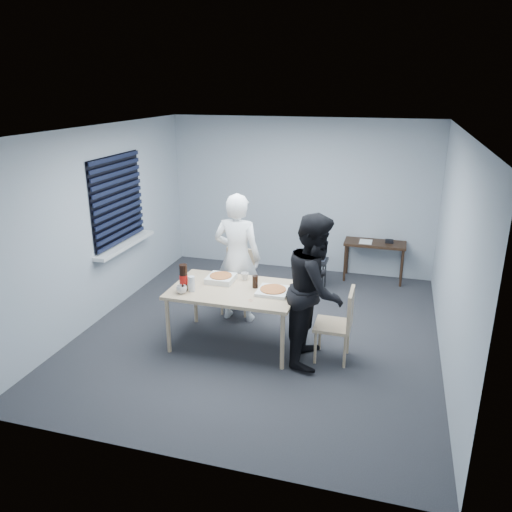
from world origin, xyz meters
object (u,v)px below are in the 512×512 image
(dining_table, at_px, (234,293))
(side_table, at_px, (375,247))
(person_black, at_px, (315,289))
(mug_a, at_px, (182,289))
(mug_b, at_px, (245,276))
(chair_right, at_px, (341,320))
(person_white, at_px, (237,258))
(soda_bottle, at_px, (184,278))
(backpack, at_px, (316,248))
(chair_far, at_px, (239,276))
(stool, at_px, (316,266))

(dining_table, xyz_separation_m, side_table, (1.53, 2.69, -0.11))
(dining_table, xyz_separation_m, person_black, (1.00, -0.08, 0.20))
(mug_a, relative_size, mug_b, 1.23)
(mug_b, bearing_deg, chair_right, -15.26)
(person_white, height_order, soda_bottle, person_white)
(backpack, bearing_deg, dining_table, -130.62)
(chair_far, relative_size, backpack, 2.18)
(side_table, height_order, mug_a, mug_a)
(stool, bearing_deg, backpack, -90.00)
(stool, relative_size, mug_b, 4.98)
(mug_a, bearing_deg, person_black, 8.42)
(person_black, relative_size, mug_b, 17.70)
(chair_right, height_order, person_black, person_black)
(dining_table, xyz_separation_m, chair_right, (1.30, -0.03, -0.17))
(chair_right, height_order, mug_a, chair_right)
(dining_table, height_order, chair_right, chair_right)
(mug_a, bearing_deg, mug_b, 46.50)
(soda_bottle, bearing_deg, stool, 60.90)
(chair_right, bearing_deg, person_black, -171.47)
(dining_table, bearing_deg, backpack, 71.54)
(mug_b, bearing_deg, mug_a, -133.50)
(chair_right, xyz_separation_m, mug_b, (-1.27, 0.35, 0.28))
(soda_bottle, bearing_deg, backpack, 60.77)
(soda_bottle, bearing_deg, mug_b, 40.96)
(soda_bottle, bearing_deg, chair_far, 75.89)
(chair_right, relative_size, stool, 1.79)
(dining_table, height_order, person_black, person_black)
(person_black, height_order, mug_a, person_black)
(side_table, distance_m, soda_bottle, 3.59)
(chair_far, bearing_deg, mug_a, -102.52)
(chair_far, bearing_deg, dining_table, -74.89)
(chair_right, height_order, mug_b, chair_right)
(side_table, bearing_deg, person_white, -130.75)
(chair_far, relative_size, chair_right, 1.00)
(stool, bearing_deg, person_white, -123.02)
(side_table, xyz_separation_m, mug_a, (-2.08, -3.00, 0.21))
(soda_bottle, bearing_deg, mug_a, -82.24)
(person_black, distance_m, mug_b, 1.05)
(dining_table, height_order, side_table, dining_table)
(person_black, bearing_deg, soda_bottle, 94.82)
(chair_far, bearing_deg, soda_bottle, -104.11)
(dining_table, xyz_separation_m, mug_a, (-0.56, -0.31, 0.11))
(backpack, distance_m, mug_a, 2.62)
(side_table, xyz_separation_m, backpack, (-0.86, -0.68, 0.12))
(backpack, height_order, mug_a, backpack)
(chair_right, relative_size, person_black, 0.50)
(backpack, bearing_deg, chair_right, -94.88)
(mug_a, height_order, mug_b, mug_a)
(side_table, bearing_deg, backpack, -141.44)
(chair_far, distance_m, mug_b, 0.79)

